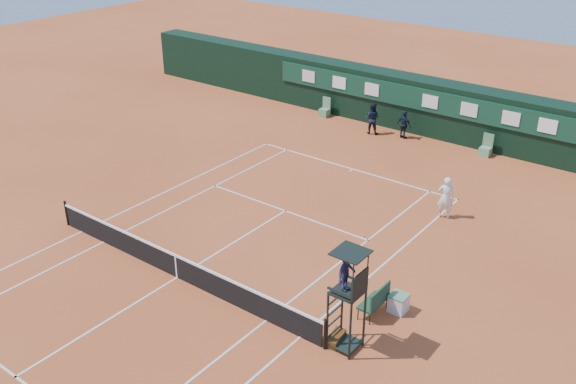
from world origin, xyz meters
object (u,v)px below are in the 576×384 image
object	(u,v)px
tennis_net	(176,265)
player_bench	(376,300)
cooler	(398,303)
umpire_chair	(348,280)
player	(446,197)

from	to	relation	value
tennis_net	player_bench	xyz separation A→B (m)	(6.77, 2.40, 0.09)
tennis_net	player_bench	distance (m)	7.18
cooler	player_bench	bearing A→B (deg)	-128.28
umpire_chair	cooler	size ratio (longest dim) A/B	5.30
umpire_chair	tennis_net	bearing A→B (deg)	-176.32
player_bench	cooler	distance (m)	0.85
tennis_net	cooler	distance (m)	7.88
tennis_net	umpire_chair	world-z (taller)	umpire_chair
player	cooler	bearing A→B (deg)	82.12
tennis_net	player_bench	world-z (taller)	same
cooler	player	xyz separation A→B (m)	(-1.61, 6.98, 0.60)
tennis_net	cooler	xyz separation A→B (m)	(7.27, 3.03, -0.18)
tennis_net	player	xyz separation A→B (m)	(5.66, 10.00, 0.42)
umpire_chair	player	size ratio (longest dim) A/B	1.84
cooler	player	world-z (taller)	player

